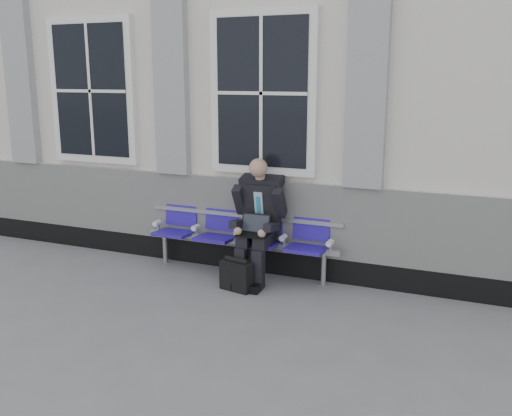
% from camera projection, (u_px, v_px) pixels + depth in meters
% --- Properties ---
extents(ground, '(70.00, 70.00, 0.00)m').
position_uv_depth(ground, '(181.00, 309.00, 6.14)').
color(ground, slate).
rests_on(ground, ground).
extents(station_building, '(14.40, 4.40, 4.49)m').
position_uv_depth(station_building, '(290.00, 91.00, 8.75)').
color(station_building, silver).
rests_on(station_building, ground).
extents(bench, '(2.60, 0.47, 0.91)m').
position_uv_depth(bench, '(240.00, 231.00, 7.16)').
color(bench, '#9EA0A3').
rests_on(bench, ground).
extents(businessman, '(0.63, 0.85, 1.50)m').
position_uv_depth(businessman, '(259.00, 216.00, 6.86)').
color(businessman, black).
rests_on(businessman, ground).
extents(briefcase, '(0.41, 0.24, 0.40)m').
position_uv_depth(briefcase, '(237.00, 275.00, 6.65)').
color(briefcase, black).
rests_on(briefcase, ground).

